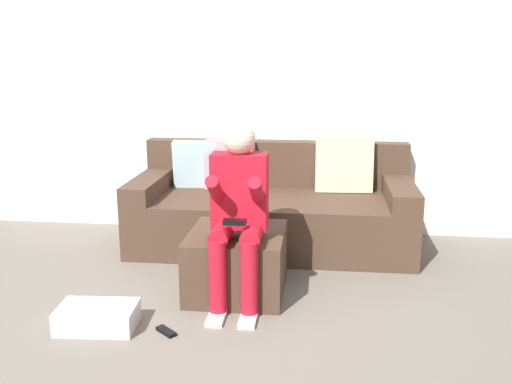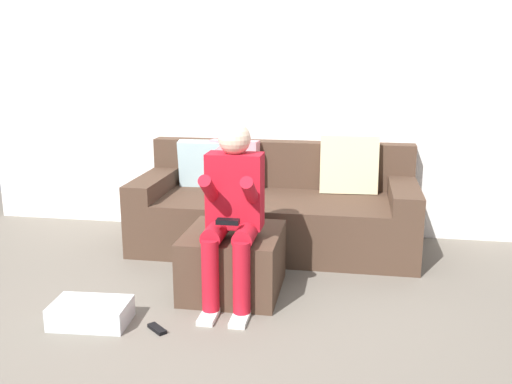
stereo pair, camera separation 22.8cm
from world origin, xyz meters
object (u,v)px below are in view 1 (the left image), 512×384
(ottoman, at_px, (237,262))
(person_seated, at_px, (238,206))
(storage_bin, at_px, (97,317))
(remote_near_ottoman, at_px, (166,331))
(couch_sectional, at_px, (272,210))

(ottoman, bearing_deg, person_seated, -78.56)
(person_seated, bearing_deg, ottoman, 101.44)
(storage_bin, height_order, remote_near_ottoman, storage_bin)
(ottoman, relative_size, person_seated, 0.58)
(ottoman, distance_m, storage_bin, 0.97)
(couch_sectional, bearing_deg, remote_near_ottoman, -106.07)
(storage_bin, distance_m, remote_near_ottoman, 0.42)
(remote_near_ottoman, bearing_deg, ottoman, 104.17)
(storage_bin, xyz_separation_m, remote_near_ottoman, (0.42, -0.02, -0.06))
(person_seated, xyz_separation_m, storage_bin, (-0.77, -0.45, -0.58))
(couch_sectional, distance_m, ottoman, 1.00)
(remote_near_ottoman, bearing_deg, couch_sectional, 114.90)
(couch_sectional, height_order, ottoman, couch_sectional)
(ottoman, bearing_deg, remote_near_ottoman, -116.80)
(ottoman, height_order, storage_bin, ottoman)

